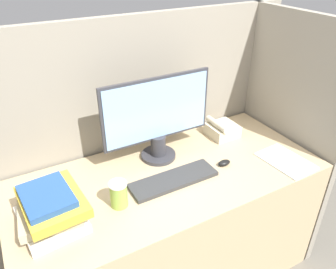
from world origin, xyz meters
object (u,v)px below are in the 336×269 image
(monitor, at_px, (158,119))
(book_stack, at_px, (51,209))
(keyboard, at_px, (174,180))
(mouse, at_px, (224,163))
(desk_telephone, at_px, (222,129))
(coffee_cup, at_px, (119,194))

(monitor, relative_size, book_stack, 1.81)
(monitor, distance_m, keyboard, 0.32)
(mouse, height_order, desk_telephone, desk_telephone)
(monitor, distance_m, mouse, 0.42)
(keyboard, height_order, coffee_cup, coffee_cup)
(mouse, bearing_deg, book_stack, 179.11)
(coffee_cup, bearing_deg, monitor, 38.04)
(coffee_cup, relative_size, desk_telephone, 0.68)
(monitor, height_order, coffee_cup, monitor)
(keyboard, distance_m, mouse, 0.30)
(keyboard, xyz_separation_m, mouse, (0.30, -0.01, 0.00))
(mouse, relative_size, coffee_cup, 0.58)
(monitor, height_order, mouse, monitor)
(mouse, bearing_deg, monitor, 138.00)
(coffee_cup, height_order, book_stack, book_stack)
(book_stack, bearing_deg, monitor, 20.37)
(monitor, height_order, book_stack, monitor)
(mouse, xyz_separation_m, coffee_cup, (-0.59, -0.02, 0.05))
(coffee_cup, xyz_separation_m, desk_telephone, (0.77, 0.27, -0.02))
(keyboard, relative_size, coffee_cup, 3.59)
(keyboard, bearing_deg, monitor, 81.67)
(keyboard, xyz_separation_m, desk_telephone, (0.47, 0.24, 0.03))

